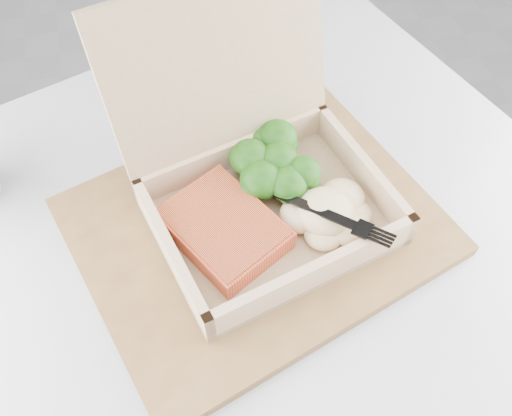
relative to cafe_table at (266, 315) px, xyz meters
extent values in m
plane|color=#949399|center=(-0.48, 0.17, -0.53)|extent=(4.00, 4.00, 0.00)
cylinder|color=black|center=(0.00, 0.00, -0.19)|extent=(0.07, 0.07, 0.68)
cube|color=#A2A5AC|center=(0.00, 0.00, 0.17)|extent=(0.94, 0.94, 0.03)
cube|color=brown|center=(-0.01, 0.02, 0.19)|extent=(0.45, 0.40, 0.02)
cube|color=#9F835F|center=(0.01, 0.02, 0.20)|extent=(0.28, 0.24, 0.01)
cube|color=tan|center=(-0.10, -0.01, 0.22)|extent=(0.06, 0.18, 0.05)
cube|color=tan|center=(0.12, 0.05, 0.22)|extent=(0.06, 0.18, 0.05)
cube|color=tan|center=(0.03, -0.07, 0.22)|extent=(0.23, 0.07, 0.05)
cube|color=tan|center=(-0.01, 0.10, 0.22)|extent=(0.23, 0.07, 0.05)
cube|color=#9F835F|center=(-0.02, 0.13, 0.33)|extent=(0.25, 0.11, 0.18)
cube|color=#D54C29|center=(-0.05, 0.01, 0.22)|extent=(0.14, 0.15, 0.03)
ellipsoid|color=#D3B788|center=(0.06, 0.00, 0.23)|extent=(0.10, 0.09, 0.03)
cube|color=black|center=(0.01, 0.04, 0.24)|extent=(0.08, 0.08, 0.02)
cube|color=black|center=(0.06, -0.01, 0.24)|extent=(0.04, 0.04, 0.01)
cube|color=white|center=(-0.08, 0.21, 0.18)|extent=(0.09, 0.15, 0.00)
camera|label=1|loc=(-0.09, -0.31, 0.72)|focal=40.00mm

